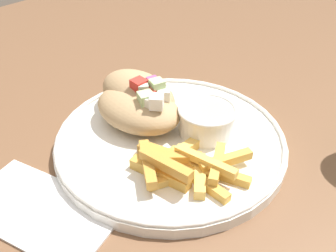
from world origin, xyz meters
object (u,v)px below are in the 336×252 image
Objects in this scene: pita_sandwich_near at (139,108)px; sauce_ramekin at (207,119)px; pita_sandwich_far at (138,94)px; fries_pile at (187,165)px; plate at (168,142)px.

pita_sandwich_near is 1.72× the size of sauce_ramekin.
pita_sandwich_near is at bearing -147.25° from sauce_ramekin.
fries_pile is (0.12, -0.04, -0.02)m from pita_sandwich_far.
pita_sandwich_near is 1.08× the size of pita_sandwich_far.
plate is 0.06m from sauce_ramekin.
fries_pile is at bearing -26.57° from plate.
pita_sandwich_near is 0.96× the size of fries_pile.
sauce_ramekin is (0.07, 0.05, -0.00)m from pita_sandwich_near.
plate is 0.06m from fries_pile.
sauce_ramekin is at bearing 61.70° from plate.
pita_sandwich_near reaches higher than plate.
fries_pile is at bearing -66.60° from sauce_ramekin.
plate is 2.17× the size of fries_pile.
sauce_ramekin is (-0.03, 0.07, 0.01)m from fries_pile.
pita_sandwich_far reaches higher than sauce_ramekin.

